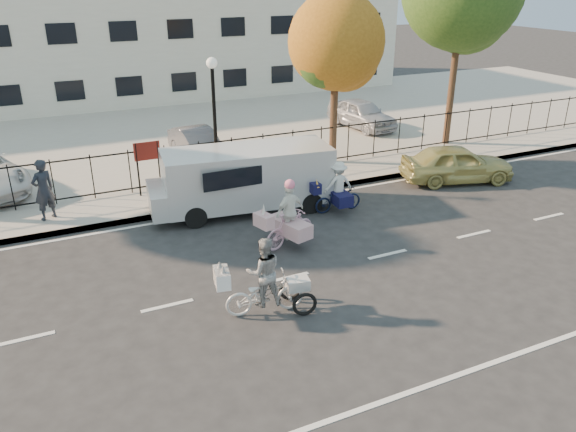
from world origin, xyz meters
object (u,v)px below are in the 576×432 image
pedestrian (44,190)px  lot_car_d (362,114)px  unicorn_bike (289,222)px  lot_car_c (198,144)px  white_van (245,177)px  lamppost (214,100)px  gold_sedan (457,164)px  bull_bike (337,192)px  zebra_trike (264,285)px

pedestrian → lot_car_d: size_ratio=0.47×
unicorn_bike → lot_car_c: unicorn_bike is taller
white_van → unicorn_bike: bearing=-79.0°
lot_car_c → lot_car_d: lot_car_d is taller
lamppost → white_van: bearing=-86.5°
lot_car_d → gold_sedan: bearing=-101.9°
bull_bike → pedestrian: 8.85m
bull_bike → lot_car_d: (5.96, 8.15, 0.17)m
white_van → bull_bike: bearing=-19.1°
gold_sedan → zebra_trike: bearing=134.0°
unicorn_bike → bull_bike: unicorn_bike is taller
zebra_trike → lot_car_c: zebra_trike is taller
pedestrian → white_van: bearing=136.2°
lamppost → bull_bike: lamppost is taller
unicorn_bike → white_van: 2.90m
bull_bike → lot_car_d: 10.10m
lamppost → bull_bike: 5.15m
unicorn_bike → zebra_trike: bearing=129.3°
gold_sedan → pedestrian: bearing=97.2°
unicorn_bike → gold_sedan: bearing=-90.8°
lamppost → bull_bike: size_ratio=2.45×
zebra_trike → lot_car_d: (10.28, 12.53, 0.12)m
lot_car_c → lamppost: bearing=-99.3°
lamppost → zebra_trike: (-1.58, -7.97, -2.41)m
lamppost → pedestrian: 6.01m
zebra_trike → lot_car_d: zebra_trike is taller
pedestrian → lot_car_d: pedestrian is taller
bull_bike → lot_car_d: bearing=-33.1°
gold_sedan → white_van: bearing=101.6°
zebra_trike → gold_sedan: bearing=-52.3°
unicorn_bike → gold_sedan: unicorn_bike is taller
lamppost → lot_car_d: (8.70, 4.55, -2.29)m
unicorn_bike → lamppost: bearing=-13.0°
bull_bike → lot_car_c: 7.16m
bull_bike → lot_car_c: (-2.52, 6.70, 0.10)m
pedestrian → lot_car_c: 6.99m
zebra_trike → lamppost: bearing=-0.9°
lamppost → unicorn_bike: (0.32, -5.17, -2.40)m
unicorn_bike → bull_bike: bearing=-73.6°
lot_car_d → unicorn_bike: bearing=-137.5°
unicorn_bike → pedestrian: size_ratio=1.06×
zebra_trike → white_van: size_ratio=0.36×
zebra_trike → bull_bike: zebra_trike is taller
zebra_trike → lot_car_d: size_ratio=0.54×
pedestrian → lot_car_d: (14.31, 5.28, -0.26)m
zebra_trike → white_van: 5.94m
zebra_trike → unicorn_bike: bearing=-23.9°
bull_bike → gold_sedan: bull_bike is taller
unicorn_bike → gold_sedan: 8.00m
lamppost → lot_car_d: bearing=27.6°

